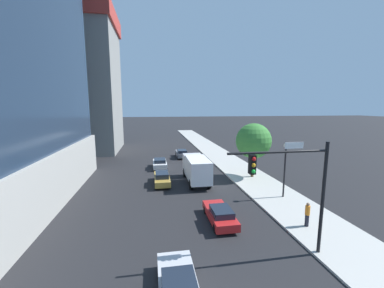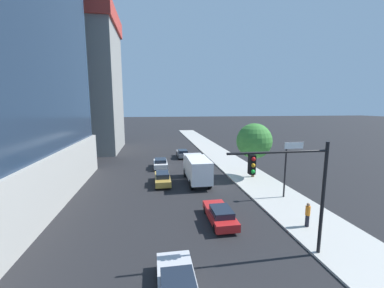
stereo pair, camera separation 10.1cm
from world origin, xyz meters
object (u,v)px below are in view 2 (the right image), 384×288
object	(u,v)px
street_lamp	(286,162)
car_silver	(177,287)
car_gold	(163,178)
car_gray	(182,153)
construction_building	(82,76)
street_tree	(254,141)
box_truck	(197,168)
car_white	(160,163)
pedestrian_orange_shirt	(308,214)
car_red	(220,214)
traffic_light_pole	(294,179)

from	to	relation	value
street_lamp	car_silver	size ratio (longest dim) A/B	1.13
car_gold	car_gray	size ratio (longest dim) A/B	1.05
construction_building	car_silver	size ratio (longest dim) A/B	7.82
construction_building	street_tree	world-z (taller)	construction_building
street_tree	box_truck	xyz separation A→B (m)	(-7.25, -0.75, -2.87)
car_white	street_lamp	bearing A→B (deg)	-49.84
street_lamp	car_silver	xyz separation A→B (m)	(-11.42, -10.62, -3.00)
street_lamp	street_tree	xyz separation A→B (m)	(-0.19, 6.88, 1.00)
pedestrian_orange_shirt	box_truck	bearing A→B (deg)	117.22
street_tree	car_gold	world-z (taller)	street_tree
street_tree	car_white	bearing A→B (deg)	149.33
construction_building	car_silver	distance (m)	45.27
car_red	car_gray	world-z (taller)	car_gray
traffic_light_pole	car_silver	world-z (taller)	traffic_light_pole
street_lamp	car_red	size ratio (longest dim) A/B	1.14
street_lamp	car_silver	world-z (taller)	street_lamp
traffic_light_pole	street_lamp	bearing A→B (deg)	61.84
street_lamp	box_truck	distance (m)	9.82
construction_building	box_truck	bearing A→B (deg)	-52.65
traffic_light_pole	car_red	bearing A→B (deg)	120.20
car_white	pedestrian_orange_shirt	distance (m)	21.62
street_lamp	pedestrian_orange_shirt	size ratio (longest dim) A/B	2.94
car_white	street_tree	bearing A→B (deg)	-30.67
car_red	box_truck	distance (m)	9.91
car_red	street_lamp	bearing A→B (deg)	26.53
traffic_light_pole	car_gray	size ratio (longest dim) A/B	1.51
street_tree	car_gray	size ratio (longest dim) A/B	1.49
box_truck	car_red	bearing A→B (deg)	-90.00
car_gray	pedestrian_orange_shirt	bearing A→B (deg)	-76.81
box_truck	car_gray	bearing A→B (deg)	90.00
street_lamp	box_truck	bearing A→B (deg)	140.56
car_gold	box_truck	bearing A→B (deg)	-1.67
traffic_light_pole	car_gray	bearing A→B (deg)	95.65
car_gray	pedestrian_orange_shirt	xyz separation A→B (m)	(6.04, -25.76, 0.31)
traffic_light_pole	car_silver	size ratio (longest dim) A/B	1.45
traffic_light_pole	pedestrian_orange_shirt	size ratio (longest dim) A/B	3.76
car_gold	construction_building	bearing A→B (deg)	120.95
street_tree	car_white	size ratio (longest dim) A/B	1.59
street_tree	box_truck	distance (m)	7.84
car_gold	car_red	bearing A→B (deg)	-68.22
street_lamp	car_white	size ratio (longest dim) A/B	1.26
car_silver	box_truck	world-z (taller)	box_truck
street_tree	pedestrian_orange_shirt	bearing A→B (deg)	-95.55
car_white	car_silver	distance (m)	24.16
street_tree	car_silver	world-z (taller)	street_tree
street_lamp	car_gold	world-z (taller)	street_lamp
car_gold	car_red	size ratio (longest dim) A/B	1.02
car_gold	box_truck	xyz separation A→B (m)	(3.98, -0.12, 1.07)
car_gold	car_white	xyz separation A→B (m)	(0.00, 7.30, -0.01)
car_red	construction_building	bearing A→B (deg)	118.39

